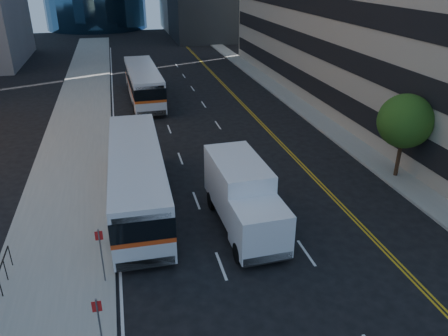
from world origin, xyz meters
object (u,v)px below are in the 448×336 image
bus_front (137,176)px  bus_rear (143,83)px  box_truck (243,197)px  street_tree (405,121)px

bus_front → bus_rear: bearing=85.8°
box_truck → bus_front: bearing=142.6°
bus_front → box_truck: box_truck is taller
street_tree → bus_front: street_tree is taller
street_tree → bus_rear: 24.94m
street_tree → bus_front: size_ratio=0.41×
street_tree → bus_front: (-15.60, 0.28, -1.91)m
bus_rear → box_truck: (3.05, -23.89, 0.01)m
street_tree → box_truck: bearing=-163.4°
street_tree → box_truck: (-10.73, -3.19, -1.91)m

